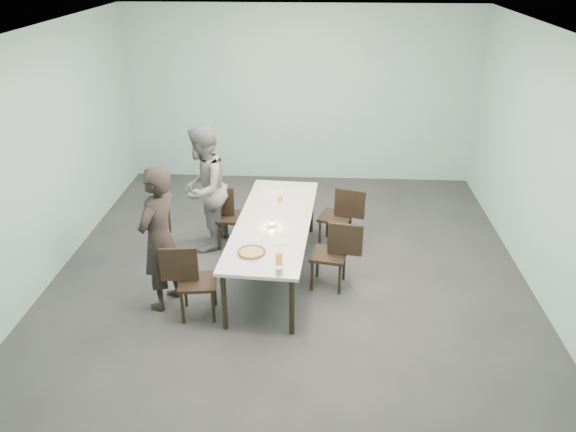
# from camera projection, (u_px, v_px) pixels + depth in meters

# --- Properties ---
(ground) EXTENTS (7.00, 7.00, 0.00)m
(ground) POSITION_uv_depth(u_px,v_px,m) (289.00, 280.00, 7.12)
(ground) COLOR #333335
(ground) RESTS_ON ground
(room_shell) EXTENTS (6.02, 7.02, 3.01)m
(room_shell) POSITION_uv_depth(u_px,v_px,m) (289.00, 125.00, 6.24)
(room_shell) COLOR #AAD6CD
(room_shell) RESTS_ON ground
(table) EXTENTS (1.07, 2.65, 0.75)m
(table) POSITION_uv_depth(u_px,v_px,m) (274.00, 225.00, 6.98)
(table) COLOR white
(table) RESTS_ON ground
(chair_near_left) EXTENTS (0.63, 0.47, 0.87)m
(chair_near_left) POSITION_uv_depth(u_px,v_px,m) (190.00, 277.00, 6.24)
(chair_near_left) COLOR black
(chair_near_left) RESTS_ON ground
(chair_far_left) EXTENTS (0.62, 0.44, 0.87)m
(chair_far_left) POSITION_uv_depth(u_px,v_px,m) (227.00, 212.00, 7.75)
(chair_far_left) COLOR black
(chair_far_left) RESTS_ON ground
(chair_near_right) EXTENTS (0.64, 0.49, 0.87)m
(chair_near_right) POSITION_uv_depth(u_px,v_px,m) (336.00, 251.00, 6.78)
(chair_near_right) COLOR black
(chair_near_right) RESTS_ON ground
(chair_far_right) EXTENTS (0.65, 0.53, 0.87)m
(chair_far_right) POSITION_uv_depth(u_px,v_px,m) (341.00, 213.00, 7.72)
(chair_far_right) COLOR black
(chair_far_right) RESTS_ON ground
(diner_near) EXTENTS (0.60, 0.73, 1.73)m
(diner_near) POSITION_uv_depth(u_px,v_px,m) (159.00, 239.00, 6.29)
(diner_near) COLOR black
(diner_near) RESTS_ON ground
(diner_far) EXTENTS (0.80, 0.95, 1.74)m
(diner_far) POSITION_uv_depth(u_px,v_px,m) (204.00, 189.00, 7.56)
(diner_far) COLOR gray
(diner_far) RESTS_ON ground
(pizza) EXTENTS (0.34, 0.34, 0.04)m
(pizza) POSITION_uv_depth(u_px,v_px,m) (252.00, 252.00, 6.20)
(pizza) COLOR white
(pizza) RESTS_ON table
(side_plate) EXTENTS (0.18, 0.18, 0.01)m
(side_plate) POSITION_uv_depth(u_px,v_px,m) (279.00, 242.00, 6.45)
(side_plate) COLOR white
(side_plate) RESTS_ON table
(beer_glass) EXTENTS (0.08, 0.08, 0.15)m
(beer_glass) POSITION_uv_depth(u_px,v_px,m) (279.00, 259.00, 5.96)
(beer_glass) COLOR orange
(beer_glass) RESTS_ON table
(water_tumbler) EXTENTS (0.08, 0.08, 0.09)m
(water_tumbler) POSITION_uv_depth(u_px,v_px,m) (279.00, 271.00, 5.80)
(water_tumbler) COLOR silver
(water_tumbler) RESTS_ON table
(tealight) EXTENTS (0.06, 0.06, 0.05)m
(tealight) POSITION_uv_depth(u_px,v_px,m) (272.00, 225.00, 6.80)
(tealight) COLOR silver
(tealight) RESTS_ON table
(amber_tumbler) EXTENTS (0.07, 0.07, 0.08)m
(amber_tumbler) POSITION_uv_depth(u_px,v_px,m) (280.00, 199.00, 7.46)
(amber_tumbler) COLOR orange
(amber_tumbler) RESTS_ON table
(menu) EXTENTS (0.31, 0.24, 0.01)m
(menu) POSITION_uv_depth(u_px,v_px,m) (272.00, 192.00, 7.74)
(menu) COLOR silver
(menu) RESTS_ON table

